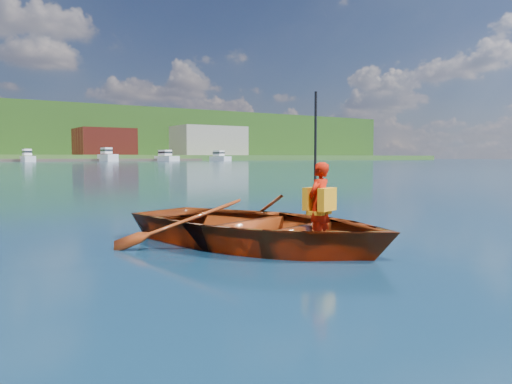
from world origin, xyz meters
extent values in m
plane|color=#152A49|center=(0.00, 0.00, 0.00)|extent=(600.00, 600.00, 0.00)
imported|color=brown|center=(-0.44, -0.51, 0.28)|extent=(4.18, 4.89, 0.85)
imported|color=#B51303|center=(0.01, -1.30, 0.64)|extent=(0.46, 0.38, 1.09)
cube|color=#F7A215|center=(0.05, -1.42, 0.70)|extent=(0.35, 0.21, 0.30)
cube|color=#F7A215|center=(-0.04, -1.19, 0.70)|extent=(0.35, 0.19, 0.30)
cube|color=#F7A215|center=(0.01, -1.30, 0.52)|extent=(0.36, 0.31, 0.05)
cylinder|color=black|center=(0.10, -1.11, 1.12)|extent=(0.05, 0.05, 2.03)
cube|color=brown|center=(45.00, 165.00, 6.50)|extent=(18.00, 16.00, 9.00)
cube|color=gray|center=(85.00, 165.00, 7.50)|extent=(26.00, 16.00, 11.00)
cube|color=white|center=(17.57, 143.00, 0.69)|extent=(2.71, 9.69, 1.73)
cube|color=white|center=(17.57, 143.97, 2.63)|extent=(1.90, 4.36, 1.80)
cube|color=black|center=(17.57, 143.97, 2.73)|extent=(1.95, 4.55, 0.50)
cube|color=white|center=(39.54, 143.00, 0.94)|extent=(3.11, 11.11, 2.34)
cube|color=white|center=(39.54, 144.11, 3.24)|extent=(2.18, 5.00, 1.80)
cube|color=black|center=(39.54, 144.11, 3.34)|extent=(2.24, 5.22, 0.50)
cube|color=white|center=(58.35, 143.00, 0.71)|extent=(3.49, 12.48, 1.78)
cube|color=white|center=(58.35, 144.25, 2.68)|extent=(2.45, 5.62, 1.80)
cube|color=black|center=(58.35, 144.25, 2.78)|extent=(2.52, 5.87, 0.50)
cube|color=white|center=(77.84, 143.00, 0.69)|extent=(2.92, 10.44, 1.73)
cube|color=white|center=(77.84, 144.04, 2.63)|extent=(2.05, 4.70, 1.80)
cube|color=black|center=(77.84, 144.04, 2.73)|extent=(2.11, 4.91, 0.50)
cylinder|color=#382314|center=(86.73, 202.19, 6.40)|extent=(0.80, 0.80, 3.93)
sphere|color=#2E561E|center=(86.73, 202.19, 11.63)|extent=(7.33, 7.33, 7.33)
cylinder|color=#382314|center=(166.49, 209.48, 7.43)|extent=(0.80, 0.80, 3.06)
sphere|color=#2E561E|center=(166.49, 209.48, 11.51)|extent=(5.72, 5.72, 5.72)
cylinder|color=#382314|center=(112.28, 209.44, 7.17)|extent=(0.80, 0.80, 2.57)
sphere|color=#2E561E|center=(112.28, 209.44, 10.61)|extent=(4.80, 4.80, 4.80)
cylinder|color=#382314|center=(60.29, 220.06, 9.57)|extent=(0.80, 0.80, 3.12)
sphere|color=#2E561E|center=(60.29, 220.06, 13.73)|extent=(5.82, 5.82, 5.82)
cylinder|color=#382314|center=(114.66, 219.44, 9.31)|extent=(0.80, 0.80, 2.84)
sphere|color=#2E561E|center=(114.66, 219.44, 13.10)|extent=(5.31, 5.31, 5.31)
cylinder|color=#382314|center=(141.28, 220.34, 10.01)|extent=(0.80, 0.80, 3.89)
sphere|color=#2E561E|center=(141.28, 220.34, 15.19)|extent=(7.25, 7.25, 7.25)
cylinder|color=#382314|center=(46.18, 221.79, 10.34)|extent=(0.80, 0.80, 3.96)
sphere|color=#2E561E|center=(46.18, 221.79, 15.61)|extent=(7.38, 7.38, 7.38)
cylinder|color=#382314|center=(146.92, 278.76, 21.83)|extent=(0.80, 0.80, 4.15)
sphere|color=#2E561E|center=(146.92, 278.76, 27.36)|extent=(7.75, 7.75, 7.75)
cylinder|color=#382314|center=(98.20, 273.95, 20.38)|extent=(0.80, 0.80, 3.18)
sphere|color=#2E561E|center=(98.20, 273.95, 24.63)|extent=(5.94, 5.94, 5.94)
cylinder|color=#382314|center=(165.49, 258.94, 17.73)|extent=(0.80, 0.80, 3.89)
sphere|color=#2E561E|center=(165.49, 258.94, 22.92)|extent=(7.26, 7.26, 7.26)
camera|label=1|loc=(-4.26, -6.36, 1.25)|focal=35.00mm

